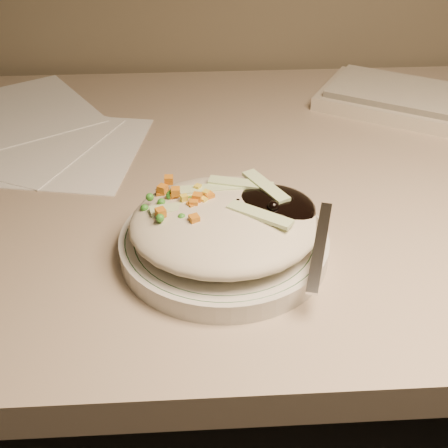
{
  "coord_description": "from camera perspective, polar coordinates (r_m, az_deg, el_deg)",
  "views": [
    {
      "loc": [
        -0.13,
        0.7,
        1.14
      ],
      "look_at": [
        -0.1,
        1.22,
        0.78
      ],
      "focal_mm": 50.0,
      "sensor_mm": 36.0,
      "label": 1
    }
  ],
  "objects": [
    {
      "name": "papers",
      "position": [
        0.94,
        -19.66,
        7.86
      ],
      "size": [
        0.43,
        0.38,
        0.0
      ],
      "color": "white",
      "rests_on": "desk"
    },
    {
      "name": "desk",
      "position": [
        0.91,
        5.72,
        -6.16
      ],
      "size": [
        1.4,
        0.7,
        0.74
      ],
      "color": "tan",
      "rests_on": "ground"
    },
    {
      "name": "plate",
      "position": [
        0.65,
        0.0,
        -1.89
      ],
      "size": [
        0.22,
        0.22,
        0.02
      ],
      "primitive_type": "cylinder",
      "color": "silver",
      "rests_on": "desk"
    },
    {
      "name": "meal",
      "position": [
        0.63,
        0.4,
        0.4
      ],
      "size": [
        0.21,
        0.19,
        0.05
      ],
      "color": "#B6AC94",
      "rests_on": "plate"
    },
    {
      "name": "plate_rim",
      "position": [
        0.64,
        -0.0,
        -1.17
      ],
      "size": [
        0.2,
        0.2,
        0.0
      ],
      "color": "#144723",
      "rests_on": "plate"
    }
  ]
}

